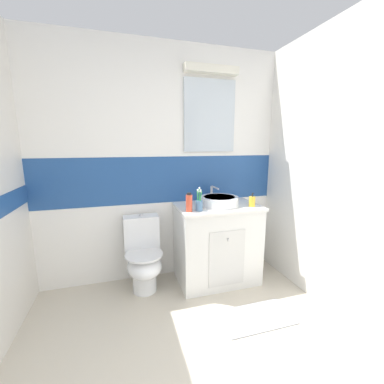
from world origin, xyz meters
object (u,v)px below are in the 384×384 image
(toothbrush_cup, at_px, (199,205))
(soap_dispenser, at_px, (252,201))
(toilet, at_px, (143,257))
(sink_basin, at_px, (219,200))
(shampoo_bottle_tall, at_px, (189,203))

(toothbrush_cup, height_order, soap_dispenser, toothbrush_cup)
(toilet, xyz_separation_m, toothbrush_cup, (0.53, -0.20, 0.56))
(sink_basin, height_order, toothbrush_cup, toothbrush_cup)
(toilet, bearing_deg, toothbrush_cup, -20.36)
(toothbrush_cup, xyz_separation_m, shampoo_bottle_tall, (-0.10, -0.00, 0.02))
(soap_dispenser, distance_m, shampoo_bottle_tall, 0.67)
(toothbrush_cup, height_order, shampoo_bottle_tall, toothbrush_cup)
(toothbrush_cup, relative_size, soap_dispenser, 1.57)
(soap_dispenser, bearing_deg, toothbrush_cup, -179.62)
(soap_dispenser, relative_size, shampoo_bottle_tall, 0.80)
(sink_basin, distance_m, shampoo_bottle_tall, 0.40)
(toilet, bearing_deg, soap_dispenser, -9.91)
(sink_basin, bearing_deg, toilet, 176.69)
(soap_dispenser, height_order, shampoo_bottle_tall, shampoo_bottle_tall)
(toilet, distance_m, toothbrush_cup, 0.79)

